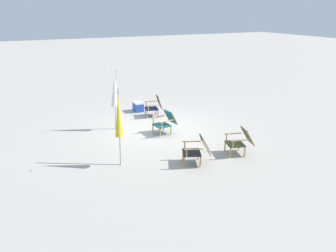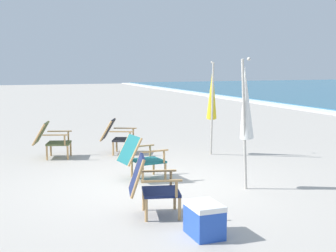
# 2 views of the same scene
# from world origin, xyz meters

# --- Properties ---
(ground_plane) EXTENTS (80.00, 80.00, 0.00)m
(ground_plane) POSITION_xyz_m (0.00, 0.00, 0.00)
(ground_plane) COLOR #B2AAA0
(beach_chair_front_right) EXTENTS (0.83, 0.93, 0.78)m
(beach_chair_front_right) POSITION_xyz_m (-2.97, 0.16, 0.42)
(beach_chair_front_right) COLOR #28282D
(beach_chair_front_right) RESTS_ON ground
(beach_chair_far_center) EXTENTS (0.66, 0.81, 0.79)m
(beach_chair_far_center) POSITION_xyz_m (-0.48, -0.07, 0.42)
(beach_chair_far_center) COLOR #196066
(beach_chair_far_center) RESTS_ON ground
(beach_chair_back_left) EXTENTS (0.77, 0.90, 0.78)m
(beach_chair_back_left) POSITION_xyz_m (-2.98, -1.30, 0.42)
(beach_chair_back_left) COLOR #515B33
(beach_chair_back_left) RESTS_ON ground
(beach_chair_back_right) EXTENTS (0.71, 0.78, 0.82)m
(beach_chair_back_right) POSITION_xyz_m (1.43, -0.52, 0.43)
(beach_chair_back_right) COLOR #19234C
(beach_chair_back_right) RESTS_ON ground
(umbrella_furled_white) EXTENTS (0.39, 0.41, 2.12)m
(umbrella_furled_white) POSITION_xyz_m (0.75, 1.30, 1.39)
(umbrella_furled_white) COLOR #B7B2A8
(umbrella_furled_white) RESTS_ON ground
(umbrella_furled_yellow) EXTENTS (0.59, 0.39, 2.08)m
(umbrella_furled_yellow) POSITION_xyz_m (-1.99, 2.05, 1.36)
(umbrella_furled_yellow) COLOR #B7B2A8
(umbrella_furled_yellow) RESTS_ON ground
(cooler_box) EXTENTS (0.49, 0.35, 0.40)m
(cooler_box) POSITION_xyz_m (2.37, -0.16, 0.20)
(cooler_box) COLOR blue
(cooler_box) RESTS_ON ground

